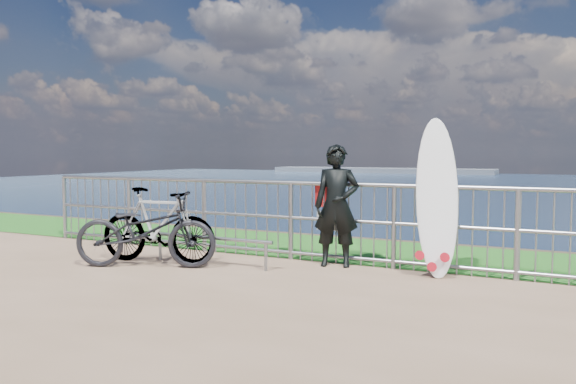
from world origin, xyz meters
The scene contains 8 objects.
grass_strip centered at (0.00, 2.70, 0.01)m, with size 120.00×120.00×0.00m, color #1A5C19.
seascape centered at (-43.75, 147.49, -4.03)m, with size 260.00×260.00×5.00m.
railing centered at (0.02, 1.60, 0.58)m, with size 10.06×0.10×1.13m.
surfer centered at (0.26, 1.44, 0.82)m, with size 0.60×0.39×1.64m, color black.
surfboard centered at (1.58, 1.44, 0.91)m, with size 0.65×0.62×1.98m.
bicycle_near centered at (-1.99, 0.24, 0.50)m, with size 0.66×1.89×0.99m, color black.
bicycle_far centered at (-2.03, 0.54, 0.53)m, with size 0.49×1.75×1.05m, color black.
bike_rack centered at (-1.31, 0.75, 0.33)m, with size 1.92×0.05×0.40m.
Camera 1 is at (3.00, -5.55, 1.53)m, focal length 35.00 mm.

